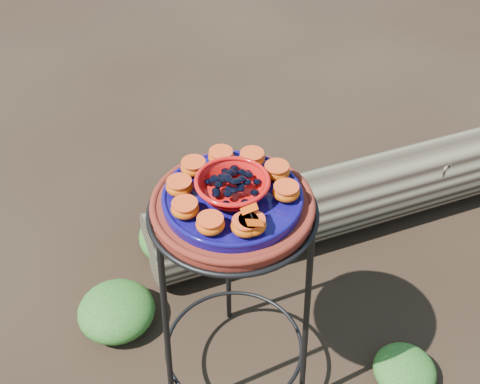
{
  "coord_description": "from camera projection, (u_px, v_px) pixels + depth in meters",
  "views": [
    {
      "loc": [
        -0.07,
        -1.01,
        1.67
      ],
      "look_at": [
        0.02,
        0.0,
        0.76
      ],
      "focal_mm": 45.0,
      "sensor_mm": 36.0,
      "label": 1
    }
  ],
  "objects": [
    {
      "name": "foliage_back",
      "position": [
        178.0,
        234.0,
        2.22
      ],
      "size": [
        0.29,
        0.29,
        0.15
      ],
      "primitive_type": "ellipsoid",
      "color": "#1E4C12",
      "rests_on": "ground"
    },
    {
      "name": "orange_half_3",
      "position": [
        252.0,
        158.0,
        1.44
      ],
      "size": [
        0.06,
        0.06,
        0.03
      ],
      "primitive_type": "ellipsoid",
      "color": "#B23C00",
      "rests_on": "cobalt_plate"
    },
    {
      "name": "foliage_right",
      "position": [
        405.0,
        370.0,
        1.82
      ],
      "size": [
        0.19,
        0.19,
        0.1
      ],
      "primitive_type": "ellipsoid",
      "color": "#1E4C12",
      "rests_on": "ground"
    },
    {
      "name": "driftwood_log",
      "position": [
        334.0,
        200.0,
        2.26
      ],
      "size": [
        1.47,
        0.75,
        0.27
      ],
      "primitive_type": null,
      "rotation": [
        0.0,
        0.0,
        0.28
      ],
      "color": "black",
      "rests_on": "ground"
    },
    {
      "name": "foliage_left",
      "position": [
        116.0,
        310.0,
        1.97
      ],
      "size": [
        0.25,
        0.25,
        0.13
      ],
      "primitive_type": "ellipsoid",
      "color": "#1E4C12",
      "rests_on": "ground"
    },
    {
      "name": "glass_gems",
      "position": [
        232.0,
        176.0,
        1.33
      ],
      "size": [
        0.13,
        0.13,
        0.02
      ],
      "primitive_type": null,
      "color": "black",
      "rests_on": "red_bowl"
    },
    {
      "name": "orange_half_6",
      "position": [
        179.0,
        186.0,
        1.36
      ],
      "size": [
        0.06,
        0.06,
        0.03
      ],
      "primitive_type": "ellipsoid",
      "color": "#B23C00",
      "rests_on": "cobalt_plate"
    },
    {
      "name": "plant_stand",
      "position": [
        234.0,
        304.0,
        1.63
      ],
      "size": [
        0.44,
        0.44,
        0.7
      ],
      "primitive_type": null,
      "color": "black",
      "rests_on": "ground"
    },
    {
      "name": "orange_half_8",
      "position": [
        210.0,
        224.0,
        1.27
      ],
      "size": [
        0.06,
        0.06,
        0.03
      ],
      "primitive_type": "ellipsoid",
      "color": "#B23C00",
      "rests_on": "cobalt_plate"
    },
    {
      "name": "butterfly",
      "position": [
        252.0,
        217.0,
        1.25
      ],
      "size": [
        0.08,
        0.06,
        0.01
      ],
      "primitive_type": null,
      "rotation": [
        0.0,
        0.0,
        0.16
      ],
      "color": "#D43E05",
      "rests_on": "orange_half_0"
    },
    {
      "name": "ground",
      "position": [
        235.0,
        374.0,
        1.87
      ],
      "size": [
        60.0,
        60.0,
        0.0
      ],
      "primitive_type": "plane",
      "color": "black"
    },
    {
      "name": "orange_half_7",
      "position": [
        185.0,
        208.0,
        1.31
      ],
      "size": [
        0.06,
        0.06,
        0.03
      ],
      "primitive_type": "ellipsoid",
      "color": "#B23C00",
      "rests_on": "cobalt_plate"
    },
    {
      "name": "orange_half_2",
      "position": [
        277.0,
        171.0,
        1.4
      ],
      "size": [
        0.06,
        0.06,
        0.03
      ],
      "primitive_type": "ellipsoid",
      "color": "#B23C00",
      "rests_on": "cobalt_plate"
    },
    {
      "name": "red_bowl",
      "position": [
        232.0,
        187.0,
        1.35
      ],
      "size": [
        0.16,
        0.16,
        0.04
      ],
      "primitive_type": null,
      "color": "red",
      "rests_on": "cobalt_plate"
    },
    {
      "name": "orange_half_0",
      "position": [
        252.0,
        225.0,
        1.27
      ],
      "size": [
        0.06,
        0.06,
        0.03
      ],
      "primitive_type": "ellipsoid",
      "color": "#B23C00",
      "rests_on": "cobalt_plate"
    },
    {
      "name": "cobalt_plate",
      "position": [
        233.0,
        198.0,
        1.37
      ],
      "size": [
        0.32,
        0.32,
        0.02
      ],
      "primitive_type": "cylinder",
      "color": "#06023A",
      "rests_on": "terracotta_saucer"
    },
    {
      "name": "orange_half_5",
      "position": [
        194.0,
        167.0,
        1.41
      ],
      "size": [
        0.06,
        0.06,
        0.03
      ],
      "primitive_type": "ellipsoid",
      "color": "#B23C00",
      "rests_on": "cobalt_plate"
    },
    {
      "name": "orange_half_1",
      "position": [
        286.0,
        192.0,
        1.35
      ],
      "size": [
        0.06,
        0.06,
        0.03
      ],
      "primitive_type": "ellipsoid",
      "color": "#B23C00",
      "rests_on": "cobalt_plate"
    },
    {
      "name": "orange_half_4",
      "position": [
        221.0,
        157.0,
        1.44
      ],
      "size": [
        0.06,
        0.06,
        0.03
      ],
      "primitive_type": "ellipsoid",
      "color": "#B23C00",
      "rests_on": "cobalt_plate"
    },
    {
      "name": "orange_half_9",
      "position": [
        245.0,
        226.0,
        1.27
      ],
      "size": [
        0.06,
        0.06,
        0.03
      ],
      "primitive_type": "ellipsoid",
      "color": "#B23C00",
      "rests_on": "cobalt_plate"
    },
    {
      "name": "terracotta_saucer",
      "position": [
        233.0,
        207.0,
        1.39
      ],
      "size": [
        0.38,
        0.38,
        0.03
      ],
      "primitive_type": "cylinder",
      "color": "#542415",
      "rests_on": "plant_stand"
    }
  ]
}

